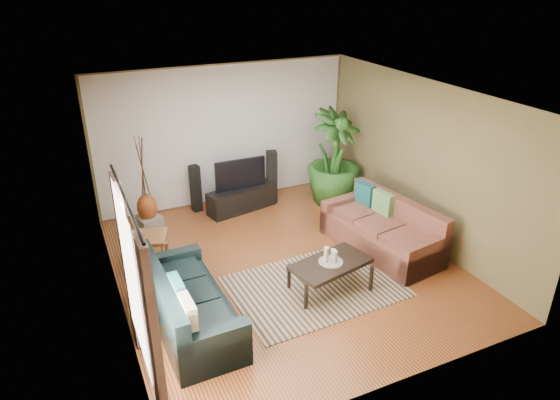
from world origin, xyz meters
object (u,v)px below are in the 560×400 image
television (240,174)px  vase (147,207)px  coffee_table (330,276)px  tv_stand (241,199)px  side_table (150,251)px  sofa_left (190,298)px  speaker_right (272,177)px  speaker_left (196,188)px  sofa_right (381,227)px  pedestal (149,226)px  potted_plant (334,158)px

television → vase: bearing=-170.1°
coffee_table → tv_stand: 3.03m
tv_stand → side_table: size_ratio=2.42×
sofa_left → side_table: bearing=5.0°
tv_stand → speaker_right: 0.76m
sofa_left → speaker_right: (2.50, 3.07, 0.11)m
sofa_left → coffee_table: bearing=-93.0°
vase → speaker_left: bearing=31.8°
tv_stand → television: (0.00, 0.02, 0.52)m
speaker_right → speaker_left: bearing=-175.1°
sofa_left → sofa_right: same height
television → pedestal: (-1.82, -0.32, -0.55)m
sofa_right → speaker_left: speaker_left is taller
television → pedestal: bearing=-170.1°
sofa_right → side_table: size_ratio=3.72×
vase → tv_stand: bearing=9.3°
potted_plant → vase: bearing=178.5°
sofa_left → speaker_right: speaker_right is taller
sofa_right → potted_plant: size_ratio=1.11×
sofa_left → potted_plant: 4.47m
tv_stand → pedestal: tv_stand is taller
speaker_right → pedestal: 2.56m
sofa_left → pedestal: (-0.01, 2.68, -0.24)m
tv_stand → pedestal: size_ratio=3.60×
sofa_left → pedestal: bearing=-1.4°
sofa_right → speaker_right: speaker_right is taller
sofa_left → vase: size_ratio=4.26×
vase → side_table: size_ratio=0.86×
speaker_left → pedestal: speaker_left is taller
television → speaker_left: size_ratio=1.08×
television → vase: (-1.82, -0.32, -0.20)m
speaker_left → speaker_right: speaker_right is taller
vase → sofa_right: bearing=-31.4°
television → vase: television is taller
pedestal → vase: bearing=0.0°
pedestal → vase: 0.36m
sofa_left → sofa_right: (3.38, 0.61, 0.00)m
sofa_right → pedestal: (-3.39, 2.07, -0.24)m
sofa_right → tv_stand: bearing=-155.2°
television → pedestal: size_ratio=2.64×
sofa_left → vase: sofa_left is taller
tv_stand → speaker_left: speaker_left is taller
sofa_left → speaker_left: (1.02, 3.31, 0.03)m
coffee_table → potted_plant: (1.57, 2.64, 0.70)m
sofa_left → potted_plant: potted_plant is taller
speaker_right → side_table: size_ratio=1.91×
tv_stand → side_table: bearing=-158.5°
coffee_table → tv_stand: size_ratio=0.84×
pedestal → television: bearing=9.9°
speaker_right → side_table: 3.06m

